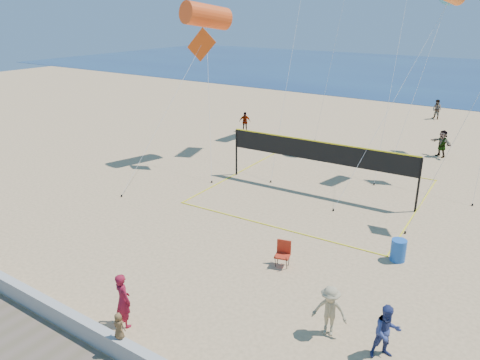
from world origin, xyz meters
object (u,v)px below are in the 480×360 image
Objects in this scene: camp_chair at (283,252)px; trash_barrel at (398,250)px; woman at (123,300)px; volleyball_net at (319,157)px.

camp_chair is 4.30m from trash_barrel.
woman is at bearing -123.67° from trash_barrel.
woman is 1.60× the size of camp_chair.
camp_chair reaches higher than trash_barrel.
camp_chair is (2.18, 5.60, -0.31)m from woman.
trash_barrel is 0.08× the size of volleyball_net.
trash_barrel is (3.35, 2.69, -0.12)m from camp_chair.
trash_barrel is at bearing -110.15° from woman.
volleyball_net is at bearing 139.53° from trash_barrel.
volleyball_net is (-5.50, 4.69, 1.42)m from trash_barrel.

